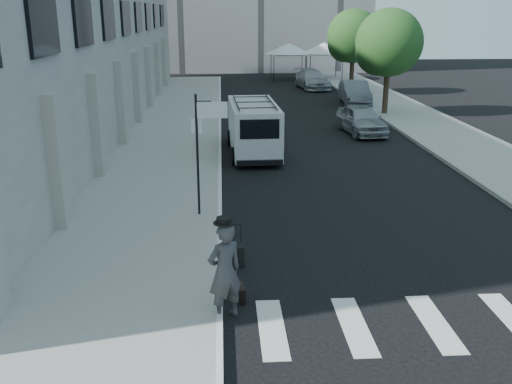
{
  "coord_description": "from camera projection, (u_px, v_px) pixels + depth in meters",
  "views": [
    {
      "loc": [
        -1.88,
        -12.61,
        5.82
      ],
      "look_at": [
        -1.03,
        1.59,
        1.3
      ],
      "focal_mm": 40.0,
      "sensor_mm": 36.0,
      "label": 1
    }
  ],
  "objects": [
    {
      "name": "ground",
      "position": [
        302.0,
        262.0,
        13.87
      ],
      "size": [
        120.0,
        120.0,
        0.0
      ],
      "primitive_type": "plane",
      "color": "black",
      "rests_on": "ground"
    },
    {
      "name": "sidewalk_right",
      "position": [
        408.0,
        114.0,
        33.38
      ],
      "size": [
        4.0,
        56.0,
        0.15
      ],
      "primitive_type": "cube",
      "color": "gray",
      "rests_on": "ground"
    },
    {
      "name": "businessman",
      "position": [
        225.0,
        272.0,
        11.04
      ],
      "size": [
        0.87,
        0.78,
        2.0
      ],
      "primitive_type": "imported",
      "rotation": [
        0.0,
        0.0,
        3.67
      ],
      "color": "#3A3A3D",
      "rests_on": "ground"
    },
    {
      "name": "cargo_van",
      "position": [
        253.0,
        127.0,
        24.13
      ],
      "size": [
        2.18,
        5.77,
        2.16
      ],
      "rotation": [
        0.0,
        0.0,
        0.03
      ],
      "color": "silver",
      "rests_on": "ground"
    },
    {
      "name": "suitcase",
      "position": [
        238.0,
        255.0,
        13.6
      ],
      "size": [
        0.27,
        0.39,
        1.0
      ],
      "rotation": [
        0.0,
        0.0,
        0.14
      ],
      "color": "black",
      "rests_on": "ground"
    },
    {
      "name": "tree_far",
      "position": [
        352.0,
        38.0,
        40.82
      ],
      "size": [
        3.8,
        3.83,
        6.03
      ],
      "color": "black",
      "rests_on": "ground"
    },
    {
      "name": "parked_car_c",
      "position": [
        312.0,
        80.0,
        44.57
      ],
      "size": [
        2.57,
        5.09,
        1.42
      ],
      "primitive_type": "imported",
      "rotation": [
        0.0,
        0.0,
        0.12
      ],
      "color": "#A4A7AC",
      "rests_on": "ground"
    },
    {
      "name": "tree_near",
      "position": [
        386.0,
        45.0,
        32.26
      ],
      "size": [
        3.8,
        3.83,
        6.03
      ],
      "color": "black",
      "rests_on": "ground"
    },
    {
      "name": "sidewalk_left",
      "position": [
        175.0,
        130.0,
        28.82
      ],
      "size": [
        4.5,
        48.0,
        0.15
      ],
      "primitive_type": "cube",
      "color": "gray",
      "rests_on": "ground"
    },
    {
      "name": "building_left",
      "position": [
        28.0,
        7.0,
        28.51
      ],
      "size": [
        10.0,
        44.0,
        12.0
      ],
      "primitive_type": "cube",
      "color": "gray",
      "rests_on": "ground"
    },
    {
      "name": "sign_pole",
      "position": [
        205.0,
        130.0,
        15.97
      ],
      "size": [
        1.03,
        0.07,
        3.5
      ],
      "color": "black",
      "rests_on": "sidewalk_left"
    },
    {
      "name": "tent_left",
      "position": [
        289.0,
        49.0,
        49.42
      ],
      "size": [
        4.0,
        4.0,
        3.2
      ],
      "color": "black",
      "rests_on": "ground"
    },
    {
      "name": "parked_car_a",
      "position": [
        361.0,
        120.0,
        28.17
      ],
      "size": [
        2.06,
        4.27,
        1.4
      ],
      "primitive_type": "imported",
      "rotation": [
        0.0,
        0.0,
        0.1
      ],
      "color": "#93959A",
      "rests_on": "ground"
    },
    {
      "name": "briefcase",
      "position": [
        242.0,
        293.0,
        11.97
      ],
      "size": [
        0.16,
        0.45,
        0.34
      ],
      "primitive_type": "cube",
      "rotation": [
        0.0,
        0.0,
        0.08
      ],
      "color": "black",
      "rests_on": "ground"
    },
    {
      "name": "parked_car_b",
      "position": [
        355.0,
        93.0,
        37.15
      ],
      "size": [
        1.92,
        4.69,
        1.51
      ],
      "primitive_type": "imported",
      "rotation": [
        0.0,
        0.0,
        -0.07
      ],
      "color": "slate",
      "rests_on": "ground"
    },
    {
      "name": "tent_right",
      "position": [
        324.0,
        48.0,
        50.08
      ],
      "size": [
        4.0,
        4.0,
        3.2
      ],
      "color": "black",
      "rests_on": "ground"
    }
  ]
}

